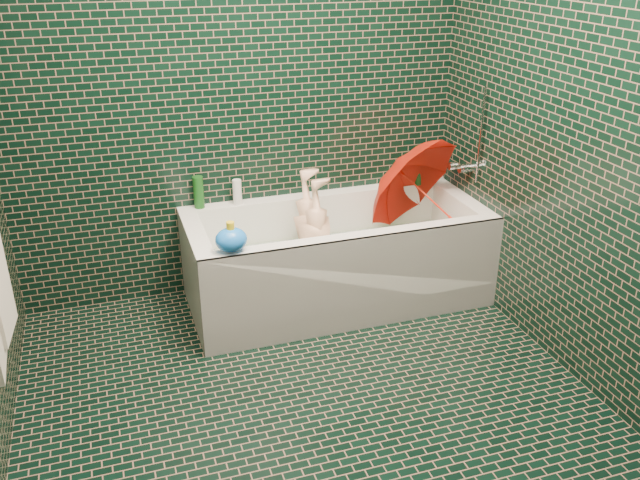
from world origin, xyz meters
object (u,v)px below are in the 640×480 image
object	(u,v)px
rubber_duck	(402,176)
bathtub	(337,268)
child	(318,254)
bath_toy	(231,239)
umbrella	(426,195)

from	to	relation	value
rubber_duck	bathtub	bearing A→B (deg)	-146.29
child	bath_toy	world-z (taller)	bath_toy
child	bath_toy	distance (m)	0.71
bath_toy	rubber_duck	bearing A→B (deg)	39.65
rubber_duck	child	bearing A→B (deg)	-152.16
child	rubber_duck	distance (m)	0.80
umbrella	bath_toy	size ratio (longest dim) A/B	3.47
bathtub	child	distance (m)	0.15
rubber_duck	umbrella	bearing A→B (deg)	-89.85
bathtub	umbrella	size ratio (longest dim) A/B	2.69
umbrella	rubber_duck	distance (m)	0.34
umbrella	rubber_duck	size ratio (longest dim) A/B	5.12
child	umbrella	size ratio (longest dim) A/B	1.51
bathtub	bath_toy	size ratio (longest dim) A/B	9.32
rubber_duck	bath_toy	world-z (taller)	bath_toy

